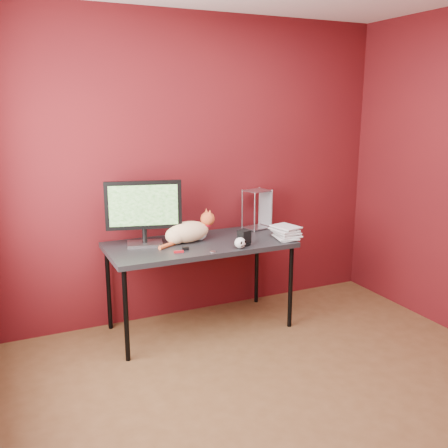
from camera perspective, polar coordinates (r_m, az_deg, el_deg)
name	(u,v)px	position (r m, az deg, el deg)	size (l,w,h in m)	color
room	(315,180)	(2.82, 10.36, 5.02)	(3.52, 3.52, 2.61)	#54361C
desk	(199,248)	(4.10, -2.82, -2.80)	(1.50, 0.70, 0.75)	black
monitor	(144,210)	(3.99, -9.17, 1.63)	(0.59, 0.25, 0.52)	#B4B4B9
cat	(188,231)	(4.08, -4.10, -0.86)	(0.53, 0.26, 0.26)	orange
skull_mug	(240,243)	(3.91, 1.86, -2.17)	(0.09, 0.09, 0.09)	silver
speaker	(244,238)	(4.00, 2.32, -1.63)	(0.11, 0.11, 0.12)	black
book_stack	(278,170)	(4.10, 6.21, 6.12)	(0.22, 0.26, 1.16)	beige
wire_rack	(257,209)	(4.51, 3.79, 1.71)	(0.24, 0.21, 0.36)	#B4B4B9
pocket_knife	(179,252)	(3.82, -5.19, -3.17)	(0.08, 0.02, 0.02)	#A40C16
black_gadget	(186,249)	(3.88, -4.42, -2.81)	(0.05, 0.03, 0.02)	black
washer	(213,252)	(3.83, -1.29, -3.18)	(0.05, 0.05, 0.00)	#B4B4B9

